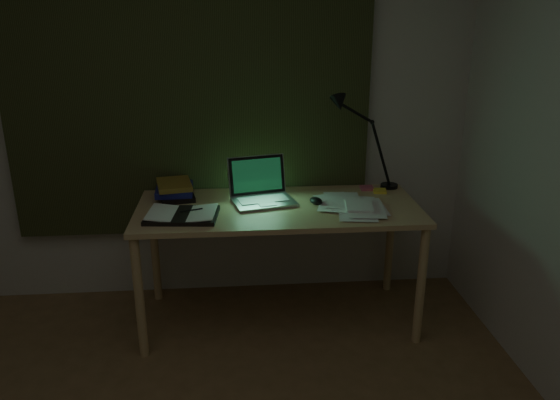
# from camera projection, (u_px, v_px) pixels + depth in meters

# --- Properties ---
(wall_back) EXTENTS (3.50, 0.00, 2.50)m
(wall_back) POSITION_uv_depth(u_px,v_px,m) (190.00, 106.00, 3.34)
(wall_back) COLOR beige
(wall_back) RESTS_ON ground
(curtain) EXTENTS (2.20, 0.06, 2.00)m
(curtain) POSITION_uv_depth(u_px,v_px,m) (188.00, 74.00, 3.24)
(curtain) COLOR #2E3219
(curtain) RESTS_ON wall_back
(desk) EXTENTS (1.63, 0.71, 0.74)m
(desk) POSITION_uv_depth(u_px,v_px,m) (278.00, 264.00, 3.27)
(desk) COLOR tan
(desk) RESTS_ON floor
(laptop) EXTENTS (0.43, 0.46, 0.25)m
(laptop) POSITION_uv_depth(u_px,v_px,m) (264.00, 183.00, 3.14)
(laptop) COLOR #A3A4A8
(laptop) RESTS_ON desk
(open_textbook) EXTENTS (0.41, 0.31, 0.03)m
(open_textbook) POSITION_uv_depth(u_px,v_px,m) (182.00, 214.00, 2.97)
(open_textbook) COLOR white
(open_textbook) RESTS_ON desk
(book_stack) EXTENTS (0.26, 0.29, 0.10)m
(book_stack) POSITION_uv_depth(u_px,v_px,m) (176.00, 189.00, 3.27)
(book_stack) COLOR white
(book_stack) RESTS_ON desk
(loose_papers) EXTENTS (0.39, 0.41, 0.02)m
(loose_papers) POSITION_uv_depth(u_px,v_px,m) (350.00, 206.00, 3.12)
(loose_papers) COLOR white
(loose_papers) RESTS_ON desk
(mouse) EXTENTS (0.09, 0.12, 0.04)m
(mouse) POSITION_uv_depth(u_px,v_px,m) (316.00, 201.00, 3.17)
(mouse) COLOR black
(mouse) RESTS_ON desk
(sticky_yellow) EXTENTS (0.09, 0.09, 0.02)m
(sticky_yellow) POSITION_uv_depth(u_px,v_px,m) (380.00, 191.00, 3.38)
(sticky_yellow) COLOR yellow
(sticky_yellow) RESTS_ON desk
(sticky_pink) EXTENTS (0.08, 0.08, 0.02)m
(sticky_pink) POSITION_uv_depth(u_px,v_px,m) (367.00, 188.00, 3.43)
(sticky_pink) COLOR #D0506B
(sticky_pink) RESTS_ON desk
(desk_lamp) EXTENTS (0.45, 0.39, 0.59)m
(desk_lamp) POSITION_uv_depth(u_px,v_px,m) (392.00, 143.00, 3.37)
(desk_lamp) COLOR black
(desk_lamp) RESTS_ON desk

